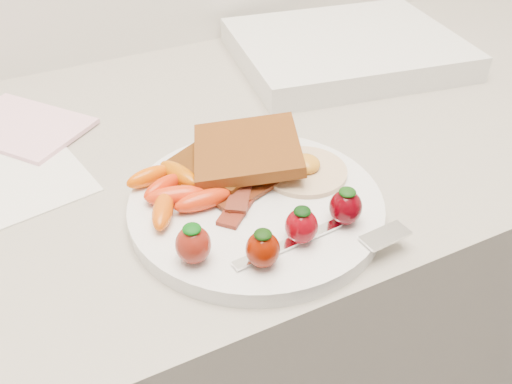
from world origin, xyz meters
name	(u,v)px	position (x,y,z in m)	size (l,w,h in m)	color
counter	(215,361)	(0.00, 1.70, 0.45)	(2.00, 0.60, 0.90)	gray
plate	(256,206)	(0.00, 1.54, 0.91)	(0.27, 0.27, 0.02)	white
toast_lower	(225,161)	(0.00, 1.62, 0.93)	(0.09, 0.09, 0.01)	#381B0C
toast_upper	(247,150)	(0.02, 1.61, 0.94)	(0.12, 0.12, 0.01)	#4E230F
fried_egg	(305,169)	(0.07, 1.56, 0.92)	(0.13, 0.13, 0.02)	silver
bacon_strips	(246,193)	(-0.01, 1.55, 0.92)	(0.10, 0.10, 0.01)	#501205
baby_carrots	(174,191)	(-0.07, 1.58, 0.93)	(0.10, 0.11, 0.02)	red
strawberries	(276,230)	(-0.01, 1.47, 0.94)	(0.19, 0.07, 0.04)	maroon
fork	(333,240)	(0.04, 1.45, 0.92)	(0.17, 0.06, 0.00)	white
notepad	(21,126)	(-0.20, 1.84, 0.91)	(0.11, 0.17, 0.01)	#F6B8CD
appliance	(346,49)	(0.31, 1.82, 0.92)	(0.34, 0.27, 0.04)	silver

